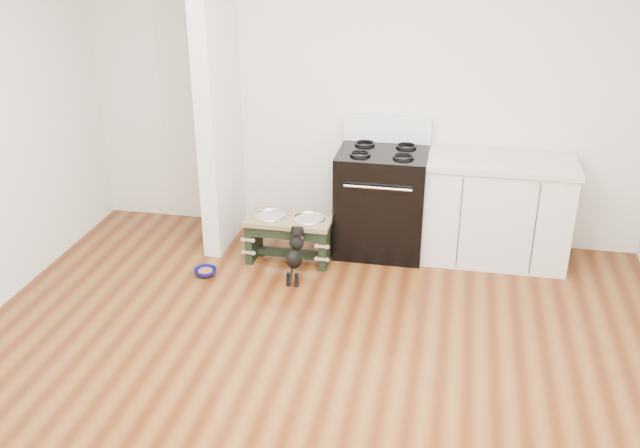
{
  "coord_description": "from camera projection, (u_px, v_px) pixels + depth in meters",
  "views": [
    {
      "loc": [
        0.85,
        -3.59,
        2.86
      ],
      "look_at": [
        -0.14,
        1.36,
        0.56
      ],
      "focal_mm": 40.0,
      "sensor_mm": 36.0,
      "label": 1
    }
  ],
  "objects": [
    {
      "name": "ground",
      "position": [
        300.0,
        392.0,
        4.54
      ],
      "size": [
        5.0,
        5.0,
        0.0
      ],
      "primitive_type": "plane",
      "color": "#49210D",
      "rests_on": "ground"
    },
    {
      "name": "room_shell",
      "position": [
        296.0,
        151.0,
        3.87
      ],
      "size": [
        5.0,
        5.0,
        5.0
      ],
      "color": "silver",
      "rests_on": "ground"
    },
    {
      "name": "partition_wall",
      "position": [
        218.0,
        95.0,
        6.06
      ],
      "size": [
        0.15,
        0.8,
        2.7
      ],
      "primitive_type": "cube",
      "color": "silver",
      "rests_on": "ground"
    },
    {
      "name": "oven_range",
      "position": [
        382.0,
        199.0,
        6.22
      ],
      "size": [
        0.76,
        0.69,
        1.14
      ],
      "color": "black",
      "rests_on": "ground"
    },
    {
      "name": "cabinet_run",
      "position": [
        496.0,
        210.0,
        6.07
      ],
      "size": [
        1.24,
        0.64,
        0.91
      ],
      "color": "silver",
      "rests_on": "ground"
    },
    {
      "name": "dog_feeder",
      "position": [
        289.0,
        230.0,
        6.1
      ],
      "size": [
        0.73,
        0.39,
        0.42
      ],
      "color": "black",
      "rests_on": "ground"
    },
    {
      "name": "puppy",
      "position": [
        295.0,
        253.0,
        5.8
      ],
      "size": [
        0.13,
        0.38,
        0.44
      ],
      "color": "black",
      "rests_on": "ground"
    },
    {
      "name": "floor_bowl",
      "position": [
        205.0,
        272.0,
        5.95
      ],
      "size": [
        0.21,
        0.21,
        0.06
      ],
      "rotation": [
        0.0,
        0.0,
        -0.13
      ],
      "color": "#0E0E63",
      "rests_on": "ground"
    }
  ]
}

